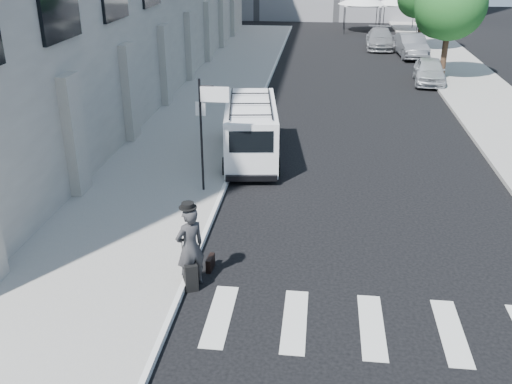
% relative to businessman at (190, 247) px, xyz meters
% --- Properties ---
extents(ground, '(120.00, 120.00, 0.00)m').
position_rel_businessman_xyz_m(ground, '(1.85, 1.89, -0.99)').
color(ground, black).
rests_on(ground, ground).
extents(sidewalk_left, '(4.50, 48.00, 0.15)m').
position_rel_businessman_xyz_m(sidewalk_left, '(-2.40, 17.89, -0.91)').
color(sidewalk_left, gray).
rests_on(sidewalk_left, ground).
extents(sidewalk_right, '(4.00, 56.00, 0.15)m').
position_rel_businessman_xyz_m(sidewalk_right, '(10.85, 21.89, -0.91)').
color(sidewalk_right, gray).
rests_on(sidewalk_right, ground).
extents(sign_pole, '(1.03, 0.07, 3.50)m').
position_rel_businessman_xyz_m(sign_pole, '(-0.52, 5.10, 1.66)').
color(sign_pole, black).
rests_on(sign_pole, sidewalk_left).
extents(tree_near, '(3.80, 3.83, 6.03)m').
position_rel_businessman_xyz_m(tree_near, '(9.35, 22.05, 2.98)').
color(tree_near, black).
rests_on(tree_near, ground).
extents(businessman, '(0.85, 0.84, 1.98)m').
position_rel_businessman_xyz_m(businessman, '(0.00, 0.00, 0.00)').
color(businessman, '#302F31').
rests_on(businessman, ground).
extents(briefcase, '(0.15, 0.45, 0.34)m').
position_rel_businessman_xyz_m(briefcase, '(0.30, 0.72, -0.82)').
color(briefcase, black).
rests_on(briefcase, ground).
extents(suitcase, '(0.45, 0.54, 1.28)m').
position_rel_businessman_xyz_m(suitcase, '(-0.00, -0.10, -0.65)').
color(suitcase, black).
rests_on(suitcase, ground).
extents(cargo_van, '(2.42, 5.55, 2.05)m').
position_rel_businessman_xyz_m(cargo_van, '(0.32, 8.47, 0.08)').
color(cargo_van, white).
rests_on(cargo_van, ground).
extents(parked_car_a, '(1.98, 4.17, 1.38)m').
position_rel_businessman_xyz_m(parked_car_a, '(8.65, 21.24, -0.30)').
color(parked_car_a, '#B5B9BE').
rests_on(parked_car_a, ground).
extents(parked_car_b, '(1.94, 4.72, 1.52)m').
position_rel_businessman_xyz_m(parked_car_b, '(8.65, 28.99, -0.23)').
color(parked_car_b, '#56585D').
rests_on(parked_car_b, ground).
extents(parked_car_c, '(2.16, 4.87, 1.39)m').
position_rel_businessman_xyz_m(parked_car_c, '(6.85, 32.06, -0.30)').
color(parked_car_c, gray).
rests_on(parked_car_c, ground).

